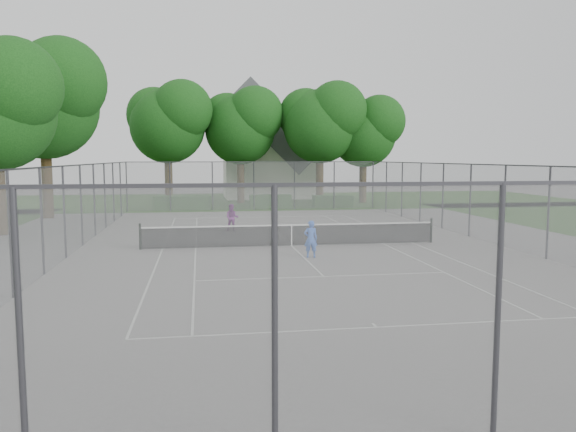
{
  "coord_description": "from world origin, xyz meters",
  "views": [
    {
      "loc": [
        -3.9,
        -23.77,
        3.84
      ],
      "look_at": [
        0.0,
        1.0,
        1.2
      ],
      "focal_mm": 35.0,
      "sensor_mm": 36.0,
      "label": 1
    }
  ],
  "objects": [
    {
      "name": "tree_side_back",
      "position": [
        -13.31,
        13.45,
        7.62
      ],
      "size": [
        7.71,
        7.04,
        11.08
      ],
      "color": "#332412",
      "rests_on": "ground"
    },
    {
      "name": "girl_player",
      "position": [
        0.27,
        -2.89,
        0.72
      ],
      "size": [
        0.53,
        0.36,
        1.43
      ],
      "primitive_type": "imported",
      "rotation": [
        0.0,
        0.0,
        3.11
      ],
      "color": "blue",
      "rests_on": "ground"
    },
    {
      "name": "hedge_left",
      "position": [
        -5.18,
        17.82,
        0.51
      ],
      "size": [
        4.11,
        1.23,
        1.03
      ],
      "primitive_type": "cube",
      "color": "#214E19",
      "rests_on": "ground"
    },
    {
      "name": "grass_far",
      "position": [
        0.0,
        26.0,
        0.0
      ],
      "size": [
        60.0,
        20.0,
        0.0
      ],
      "primitive_type": "cube",
      "color": "#204413",
      "rests_on": "ground"
    },
    {
      "name": "tree_far_left",
      "position": [
        -6.31,
        22.8,
        6.84
      ],
      "size": [
        6.93,
        6.32,
        9.96
      ],
      "color": "#332412",
      "rests_on": "ground"
    },
    {
      "name": "house",
      "position": [
        2.8,
        29.47,
        4.38
      ],
      "size": [
        8.73,
        6.77,
        10.87
      ],
      "color": "silver",
      "rests_on": "ground"
    },
    {
      "name": "perimeter_fence",
      "position": [
        0.0,
        0.0,
        1.81
      ],
      "size": [
        18.08,
        34.08,
        3.52
      ],
      "color": "#38383D",
      "rests_on": "ground"
    },
    {
      "name": "court_markings",
      "position": [
        0.0,
        0.0,
        0.01
      ],
      "size": [
        11.03,
        23.83,
        0.01
      ],
      "color": "beige",
      "rests_on": "ground"
    },
    {
      "name": "hedge_mid",
      "position": [
        1.39,
        18.48,
        0.49
      ],
      "size": [
        3.14,
        0.9,
        0.99
      ],
      "primitive_type": "cube",
      "color": "#214E19",
      "rests_on": "ground"
    },
    {
      "name": "ground",
      "position": [
        0.0,
        0.0,
        0.0
      ],
      "size": [
        120.0,
        120.0,
        0.0
      ],
      "primitive_type": "plane",
      "color": "slate",
      "rests_on": "ground"
    },
    {
      "name": "tennis_net",
      "position": [
        0.0,
        0.0,
        0.51
      ],
      "size": [
        12.87,
        0.1,
        1.1
      ],
      "color": "black",
      "rests_on": "ground"
    },
    {
      "name": "tree_far_right",
      "position": [
        9.83,
        22.1,
        6.15
      ],
      "size": [
        6.23,
        5.69,
        8.96
      ],
      "color": "#332412",
      "rests_on": "ground"
    },
    {
      "name": "woman_player",
      "position": [
        -2.28,
        5.2,
        0.71
      ],
      "size": [
        0.77,
        0.65,
        1.42
      ],
      "primitive_type": "imported",
      "rotation": [
        0.0,
        0.0,
        -0.17
      ],
      "color": "#77297C",
      "rests_on": "ground"
    },
    {
      "name": "tree_far_midright",
      "position": [
        6.0,
        21.63,
        6.84
      ],
      "size": [
        6.93,
        6.32,
        9.95
      ],
      "color": "#332412",
      "rests_on": "ground"
    },
    {
      "name": "tree_far_midleft",
      "position": [
        -0.42,
        23.3,
        6.62
      ],
      "size": [
        6.7,
        6.12,
        9.63
      ],
      "color": "#332412",
      "rests_on": "ground"
    },
    {
      "name": "hedge_right",
      "position": [
        6.16,
        18.11,
        0.45
      ],
      "size": [
        3.02,
        1.11,
        0.9
      ],
      "primitive_type": "cube",
      "color": "#214E19",
      "rests_on": "ground"
    }
  ]
}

